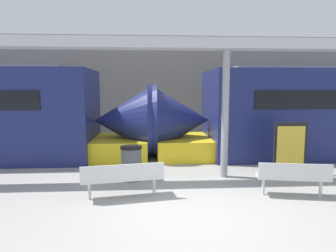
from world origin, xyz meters
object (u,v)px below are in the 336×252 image
bench_near (123,177)px  poster_board (290,148)px  support_column_near (225,115)px  bench_far (293,176)px  trash_bin (131,163)px

bench_near → poster_board: size_ratio=1.24×
poster_board → support_column_near: support_column_near is taller
bench_near → poster_board: poster_board is taller
poster_board → support_column_near: 2.16m
bench_far → trash_bin: 4.02m
bench_near → trash_bin: (0.11, 1.37, -0.03)m
trash_bin → poster_board: 4.50m
bench_near → poster_board: 4.88m
bench_far → poster_board: poster_board is taller
bench_near → bench_far: size_ratio=1.14×
support_column_near → poster_board: bearing=3.4°
bench_far → poster_board: size_ratio=1.09×
support_column_near → bench_near: bearing=-150.8°
bench_near → bench_far: (3.83, -0.16, -0.00)m
poster_board → trash_bin: bearing=-176.9°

